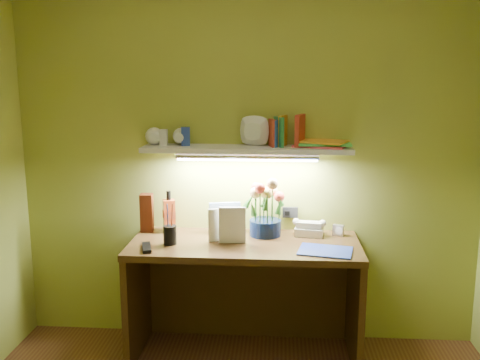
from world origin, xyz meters
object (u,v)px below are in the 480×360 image
Objects in this scene: telephone at (309,227)px; whisky_bottle at (169,211)px; desk at (245,300)px; flower_bouquet at (265,208)px; desk_clock at (338,230)px.

whisky_bottle is at bearing -172.58° from telephone.
whisky_bottle is (-0.50, 0.19, 0.51)m from desk.
telephone reaches higher than desk.
desk is 0.59m from flower_bouquet.
flower_bouquet is at bearing -154.34° from desk_clock.
whisky_bottle is at bearing 177.05° from flower_bouquet.
telephone is 0.19m from desk_clock.
desk is 20.29× the size of desk_clock.
whisky_bottle is (-0.62, 0.03, -0.04)m from flower_bouquet.
desk_clock is at bearing 10.74° from telephone.
desk_clock is (0.18, 0.01, -0.02)m from telephone.
desk_clock is 0.25× the size of whisky_bottle.
desk_clock is (0.58, 0.19, 0.41)m from desk.
flower_bouquet reaches higher than desk.
flower_bouquet is at bearing 52.86° from desk.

